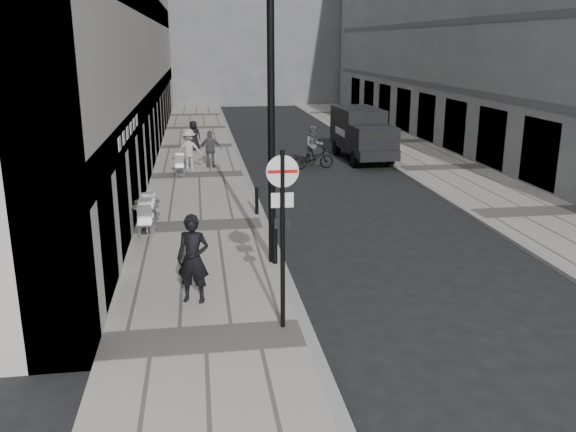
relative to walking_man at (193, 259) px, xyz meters
name	(u,v)px	position (x,y,z in m)	size (l,w,h in m)	color
ground	(339,417)	(2.20, -4.54, -1.10)	(120.00, 120.00, 0.00)	black
sidewalk	(199,176)	(0.20, 13.46, -1.04)	(4.00, 60.00, 0.12)	#9F988F
far_sidewalk	(442,168)	(11.20, 13.46, -1.04)	(4.00, 60.00, 0.12)	#9F988F
walking_man	(193,259)	(0.00, 0.00, 0.00)	(0.71, 0.47, 1.96)	black
sign_post	(283,217)	(1.74, -1.53, 1.32)	(0.62, 0.10, 3.58)	black
lamppost	(271,110)	(2.00, 2.28, 2.94)	(0.32, 0.32, 7.04)	black
bollard_near	(275,246)	(2.05, 2.10, -0.50)	(0.13, 0.13, 0.95)	black
bollard_far	(257,201)	(2.05, 6.83, -0.55)	(0.11, 0.11, 0.86)	black
panel_van	(362,131)	(8.20, 16.46, 0.29)	(2.11, 5.32, 2.48)	black
cyclist	(314,152)	(5.44, 14.57, -0.32)	(1.88, 0.75, 1.99)	black
pedestrian_a	(211,149)	(0.77, 14.92, -0.14)	(0.99, 0.41, 1.68)	#515156
pedestrian_b	(189,150)	(-0.19, 14.48, -0.07)	(1.18, 0.68, 1.83)	#B4AFA6
pedestrian_c	(194,136)	(0.01, 19.72, -0.20)	(0.76, 0.49, 1.55)	black
cafe_table_near	(146,217)	(-1.40, 5.19, -0.48)	(0.77, 1.74, 0.99)	#ADADAF
cafe_table_mid	(148,212)	(-1.40, 5.76, -0.47)	(0.78, 1.75, 1.00)	#A5A5A7
cafe_table_far	(180,164)	(-0.60, 13.59, -0.54)	(0.68, 1.53, 0.87)	#B2B2B5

